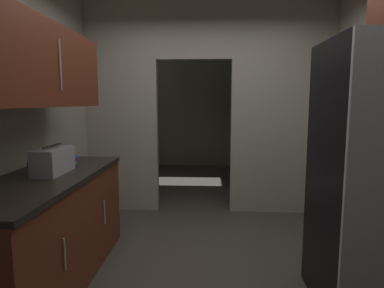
{
  "coord_description": "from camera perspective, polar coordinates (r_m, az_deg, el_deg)",
  "views": [
    {
      "loc": [
        0.0,
        -2.62,
        1.46
      ],
      "look_at": [
        -0.16,
        0.61,
        1.04
      ],
      "focal_mm": 30.34,
      "sensor_mm": 36.0,
      "label": 1
    }
  ],
  "objects": [
    {
      "name": "lower_cabinet_run",
      "position": [
        2.89,
        -24.28,
        -13.84
      ],
      "size": [
        0.69,
        1.88,
        0.89
      ],
      "color": "maroon",
      "rests_on": "ground"
    },
    {
      "name": "adjoining_room_shell",
      "position": [
        6.43,
        2.81,
        6.81
      ],
      "size": [
        3.23,
        3.24,
        2.81
      ],
      "color": "gray",
      "rests_on": "ground"
    },
    {
      "name": "upper_cabinet_counterside",
      "position": [
        2.73,
        -25.73,
        12.37
      ],
      "size": [
        0.36,
        1.69,
        0.62
      ],
      "color": "maroon"
    },
    {
      "name": "boombox",
      "position": [
        2.84,
        -23.33,
        -2.72
      ],
      "size": [
        0.2,
        0.41,
        0.23
      ],
      "color": "#B2B2B7",
      "rests_on": "lower_cabinet_run"
    },
    {
      "name": "ground",
      "position": [
        3.0,
        2.59,
        -21.78
      ],
      "size": [
        20.0,
        20.0,
        0.0
      ],
      "primitive_type": "plane",
      "color": "#47423D"
    },
    {
      "name": "kitchen_partition",
      "position": [
        4.3,
        3.49,
        8.03
      ],
      "size": [
        3.23,
        0.12,
        2.81
      ],
      "color": "#ADA899",
      "rests_on": "ground"
    },
    {
      "name": "refrigerator",
      "position": [
        2.59,
        30.12,
        -5.28
      ],
      "size": [
        0.78,
        0.78,
        1.88
      ],
      "color": "black",
      "rests_on": "ground"
    },
    {
      "name": "book_stack",
      "position": [
        3.14,
        -20.85,
        -2.81
      ],
      "size": [
        0.14,
        0.17,
        0.09
      ],
      "color": "#388C47",
      "rests_on": "lower_cabinet_run"
    }
  ]
}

